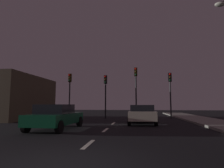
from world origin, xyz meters
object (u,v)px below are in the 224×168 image
at_px(car_stopped_ahead, 142,114).
at_px(car_adjacent_lane, 56,116).
at_px(traffic_signal_center_right, 136,83).
at_px(traffic_signal_far_right, 170,86).
at_px(traffic_signal_far_left, 70,87).
at_px(traffic_signal_center_left, 106,88).

distance_m(car_stopped_ahead, car_adjacent_lane, 6.45).
height_order(traffic_signal_center_right, car_stopped_ahead, traffic_signal_center_right).
distance_m(traffic_signal_far_right, car_stopped_ahead, 6.23).
distance_m(traffic_signal_far_left, traffic_signal_far_right, 10.50).
bearing_deg(traffic_signal_center_left, car_stopped_ahead, -53.45).
bearing_deg(traffic_signal_center_left, traffic_signal_center_right, 0.03).
bearing_deg(traffic_signal_center_right, car_adjacent_lane, -117.54).
relative_size(traffic_signal_center_left, traffic_signal_center_right, 0.86).
bearing_deg(car_adjacent_lane, traffic_signal_far_right, 47.80).
bearing_deg(car_adjacent_lane, traffic_signal_center_right, 62.46).
bearing_deg(traffic_signal_far_right, car_adjacent_lane, -132.20).
bearing_deg(traffic_signal_center_right, traffic_signal_far_right, -0.02).
bearing_deg(traffic_signal_far_left, car_adjacent_lane, -74.51).
bearing_deg(traffic_signal_far_left, car_stopped_ahead, -32.83).
distance_m(traffic_signal_far_left, traffic_signal_center_left, 3.92).
bearing_deg(traffic_signal_center_left, car_adjacent_lane, -99.31).
bearing_deg(traffic_signal_center_right, traffic_signal_far_left, -179.99).
distance_m(traffic_signal_center_right, car_adjacent_lane, 10.42).
bearing_deg(car_adjacent_lane, traffic_signal_far_left, 105.49).
height_order(car_stopped_ahead, car_adjacent_lane, car_adjacent_lane).
xyz_separation_m(car_stopped_ahead, car_adjacent_lane, (-5.04, -4.03, 0.01)).
relative_size(traffic_signal_center_right, car_adjacent_lane, 1.25).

